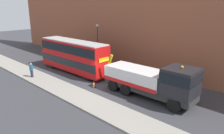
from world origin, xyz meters
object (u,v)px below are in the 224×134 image
Objects in this scene: traffic_cone_near_bus at (94,84)px; street_lamp at (98,41)px; recovery_tow_truck at (152,80)px; pedestrian_onlooker at (32,70)px; double_decker_bus at (73,55)px.

street_lamp is (-6.24, 6.28, 3.13)m from traffic_cone_near_bus.
recovery_tow_truck is 14.12× the size of traffic_cone_near_bus.
pedestrian_onlooker is (-13.36, -5.07, -0.77)m from recovery_tow_truck.
street_lamp reaches higher than pedestrian_onlooker.
recovery_tow_truck reaches higher than traffic_cone_near_bus.
traffic_cone_near_bus is 9.39m from street_lamp.
recovery_tow_truck is 12.96m from street_lamp.
double_decker_bus is 1.90× the size of street_lamp.
pedestrian_onlooker is at bearing -97.64° from street_lamp.
street_lamp is at bearing 134.82° from traffic_cone_near_bus.
recovery_tow_truck is at bearing -12.73° from pedestrian_onlooker.
pedestrian_onlooker reaches higher than traffic_cone_near_bus.
street_lamp reaches higher than recovery_tow_truck.
double_decker_bus is 15.41× the size of traffic_cone_near_bus.
street_lamp is (-0.15, 4.34, 1.24)m from double_decker_bus.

